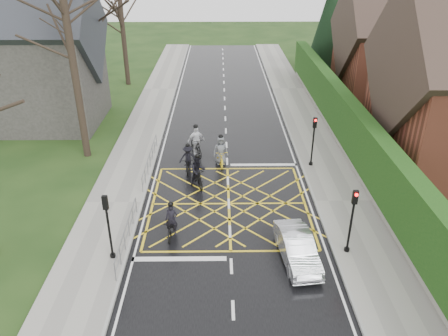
{
  "coord_description": "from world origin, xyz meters",
  "views": [
    {
      "loc": [
        -0.48,
        -19.53,
        12.19
      ],
      "look_at": [
        -0.23,
        1.58,
        1.3
      ],
      "focal_mm": 35.0,
      "sensor_mm": 36.0,
      "label": 1
    }
  ],
  "objects_px": {
    "cyclist_lead": "(221,154)",
    "cyclist_back": "(198,174)",
    "cyclist_rear": "(172,225)",
    "car": "(297,248)",
    "cyclist_mid": "(188,161)",
    "cyclist_front": "(196,144)"
  },
  "relations": [
    {
      "from": "car",
      "to": "cyclist_lead",
      "type": "bearing_deg",
      "value": 102.74
    },
    {
      "from": "cyclist_lead",
      "to": "car",
      "type": "distance_m",
      "value": 9.79
    },
    {
      "from": "cyclist_back",
      "to": "cyclist_front",
      "type": "height_order",
      "value": "cyclist_front"
    },
    {
      "from": "cyclist_rear",
      "to": "cyclist_back",
      "type": "xyz_separation_m",
      "value": [
        1.02,
        4.7,
        0.16
      ]
    },
    {
      "from": "cyclist_rear",
      "to": "cyclist_mid",
      "type": "xyz_separation_m",
      "value": [
        0.37,
        6.49,
        0.07
      ]
    },
    {
      "from": "cyclist_back",
      "to": "cyclist_mid",
      "type": "bearing_deg",
      "value": 92.66
    },
    {
      "from": "cyclist_front",
      "to": "car",
      "type": "relative_size",
      "value": 0.58
    },
    {
      "from": "cyclist_mid",
      "to": "car",
      "type": "xyz_separation_m",
      "value": [
        5.17,
        -8.35,
        -0.04
      ]
    },
    {
      "from": "cyclist_back",
      "to": "cyclist_front",
      "type": "bearing_deg",
      "value": 76.45
    },
    {
      "from": "cyclist_rear",
      "to": "cyclist_mid",
      "type": "bearing_deg",
      "value": 90.02
    },
    {
      "from": "cyclist_mid",
      "to": "car",
      "type": "relative_size",
      "value": 0.5
    },
    {
      "from": "cyclist_lead",
      "to": "cyclist_back",
      "type": "bearing_deg",
      "value": -122.12
    },
    {
      "from": "cyclist_mid",
      "to": "cyclist_front",
      "type": "height_order",
      "value": "cyclist_front"
    },
    {
      "from": "cyclist_rear",
      "to": "car",
      "type": "distance_m",
      "value": 5.84
    },
    {
      "from": "cyclist_mid",
      "to": "car",
      "type": "height_order",
      "value": "cyclist_mid"
    },
    {
      "from": "cyclist_rear",
      "to": "cyclist_back",
      "type": "height_order",
      "value": "cyclist_back"
    },
    {
      "from": "cyclist_front",
      "to": "car",
      "type": "xyz_separation_m",
      "value": [
        4.79,
        -10.62,
        -0.15
      ]
    },
    {
      "from": "cyclist_rear",
      "to": "cyclist_front",
      "type": "distance_m",
      "value": 8.79
    },
    {
      "from": "cyclist_rear",
      "to": "car",
      "type": "height_order",
      "value": "cyclist_rear"
    },
    {
      "from": "cyclist_mid",
      "to": "cyclist_lead",
      "type": "distance_m",
      "value": 2.14
    },
    {
      "from": "cyclist_rear",
      "to": "cyclist_lead",
      "type": "distance_m",
      "value": 7.73
    },
    {
      "from": "cyclist_mid",
      "to": "cyclist_front",
      "type": "relative_size",
      "value": 0.86
    }
  ]
}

